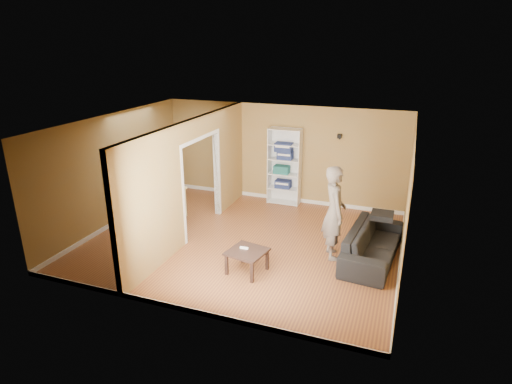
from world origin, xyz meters
TOP-DOWN VIEW (x-y plane):
  - room_shell at (0.00, 0.00)m, footprint 6.50×6.50m
  - partition at (-1.20, 0.00)m, footprint 0.22×5.50m
  - wall_speaker at (1.50, 2.69)m, footprint 0.10×0.10m
  - sofa at (2.70, 0.15)m, footprint 2.34×1.18m
  - person at (1.92, -0.01)m, footprint 0.99×0.90m
  - bookshelf at (0.14, 2.61)m, footprint 0.85×0.37m
  - paper_box_navy_a at (0.11, 2.56)m, footprint 0.41×0.27m
  - paper_box_teal at (0.06, 2.56)m, footprint 0.40×0.26m
  - paper_box_navy_b at (0.15, 2.56)m, footprint 0.39×0.26m
  - paper_box_navy_c at (0.11, 2.56)m, footprint 0.44×0.29m
  - coffee_table at (0.54, -1.21)m, footprint 0.67×0.67m
  - game_controller at (0.45, -1.15)m, footprint 0.16×0.04m
  - dining_table at (-2.49, 0.54)m, footprint 1.21×0.81m
  - chair_left at (-3.31, 0.60)m, footprint 0.50×0.50m
  - chair_near at (-2.41, -0.04)m, footprint 0.48×0.48m
  - chair_far at (-2.48, 1.15)m, footprint 0.44×0.44m

SIDE VIEW (x-z plane):
  - coffee_table at x=0.54m, z-range 0.15..0.60m
  - sofa at x=2.70m, z-range 0.00..0.86m
  - game_controller at x=0.45m, z-range 0.45..0.48m
  - chair_far at x=-2.48m, z-range 0.00..0.95m
  - chair_left at x=-3.31m, z-range 0.00..0.96m
  - chair_near at x=-2.41m, z-range 0.00..1.01m
  - paper_box_navy_a at x=0.11m, z-range 0.43..0.64m
  - dining_table at x=-2.49m, z-range 0.30..1.06m
  - paper_box_teal at x=0.06m, z-range 0.82..1.03m
  - bookshelf at x=0.14m, z-range 0.00..2.03m
  - person at x=1.92m, z-range 0.00..2.23m
  - room_shell at x=0.00m, z-range -1.95..4.55m
  - partition at x=-1.20m, z-range 0.00..2.60m
  - paper_box_navy_b at x=0.15m, z-range 1.22..1.42m
  - paper_box_navy_c at x=0.11m, z-range 1.45..1.68m
  - wall_speaker at x=1.50m, z-range 1.85..1.95m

